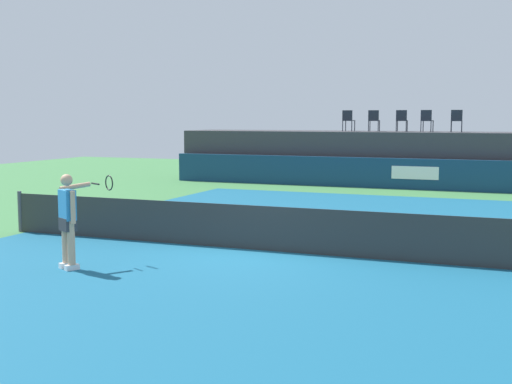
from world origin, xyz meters
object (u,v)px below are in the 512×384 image
at_px(spectator_chair_left, 374,120).
at_px(net_post_near, 20,211).
at_px(spectator_chair_far_left, 348,120).
at_px(spectator_chair_center, 402,120).
at_px(spectator_chair_far_right, 457,120).
at_px(spectator_chair_right, 427,120).
at_px(tennis_player, 69,218).
at_px(tennis_ball, 259,225).

xyz_separation_m(spectator_chair_left, net_post_near, (-5.45, -15.33, -2.19)).
height_order(spectator_chair_far_left, spectator_chair_left, same).
height_order(spectator_chair_center, spectator_chair_far_right, same).
bearing_deg(spectator_chair_center, spectator_chair_right, -11.52).
bearing_deg(spectator_chair_left, spectator_chair_far_left, -179.69).
bearing_deg(tennis_player, spectator_chair_far_left, 88.03).
height_order(spectator_chair_center, tennis_player, spectator_chair_center).
relative_size(spectator_chair_right, tennis_player, 0.50).
height_order(spectator_chair_left, net_post_near, spectator_chair_left).
xyz_separation_m(spectator_chair_right, spectator_chair_far_right, (1.17, -0.03, 0.00)).
bearing_deg(spectator_chair_far_left, spectator_chair_center, 0.63).
distance_m(spectator_chair_far_right, tennis_ball, 12.94).
bearing_deg(spectator_chair_far_right, tennis_ball, -106.92).
relative_size(spectator_chair_far_left, spectator_chair_far_right, 1.00).
relative_size(spectator_chair_far_right, tennis_player, 0.50).
bearing_deg(tennis_ball, spectator_chair_far_left, 93.69).
height_order(net_post_near, tennis_player, tennis_player).
relative_size(spectator_chair_left, tennis_ball, 13.06).
bearing_deg(spectator_chair_far_left, tennis_player, -91.97).
xyz_separation_m(spectator_chair_far_right, tennis_player, (-5.11, -18.05, -1.73)).
xyz_separation_m(spectator_chair_right, tennis_player, (-3.94, -18.09, -1.73)).
bearing_deg(spectator_chair_center, spectator_chair_left, -179.05).
distance_m(net_post_near, tennis_player, 4.76).
xyz_separation_m(spectator_chair_far_left, net_post_near, (-4.34, -15.33, -2.19)).
bearing_deg(spectator_chair_far_right, spectator_chair_center, 173.65).
relative_size(spectator_chair_far_right, tennis_ball, 13.06).
bearing_deg(spectator_chair_center, spectator_chair_far_right, -6.35).
xyz_separation_m(spectator_chair_left, spectator_chair_center, (1.16, 0.02, 0.00)).
bearing_deg(spectator_chair_right, spectator_chair_left, 174.97).
distance_m(spectator_chair_center, tennis_ball, 12.73).
bearing_deg(spectator_chair_left, tennis_ball, -91.43).
height_order(spectator_chair_far_left, tennis_player, spectator_chair_far_left).
bearing_deg(spectator_chair_right, spectator_chair_far_left, 176.74).
relative_size(spectator_chair_right, net_post_near, 0.89).
bearing_deg(tennis_player, spectator_chair_far_right, 74.19).
height_order(spectator_chair_right, tennis_ball, spectator_chair_right).
bearing_deg(spectator_chair_left, spectator_chair_far_right, -3.86).
bearing_deg(net_post_near, spectator_chair_center, 66.71).
bearing_deg(spectator_chair_far_right, spectator_chair_far_left, 177.16).
bearing_deg(spectator_chair_right, net_post_near, -116.82).
height_order(spectator_chair_center, net_post_near, spectator_chair_center).
bearing_deg(spectator_chair_center, net_post_near, -113.29).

